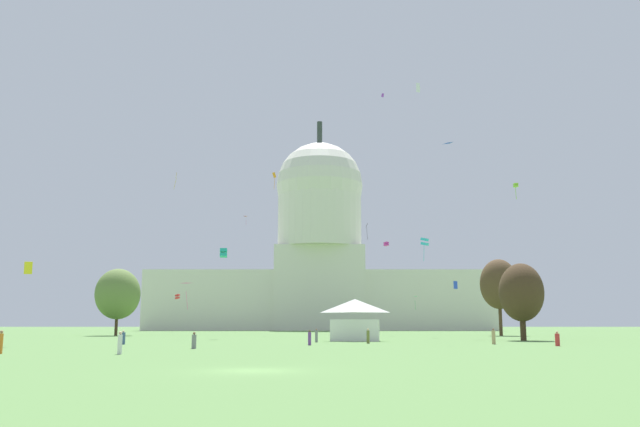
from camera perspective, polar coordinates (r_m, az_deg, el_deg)
name	(u,v)px	position (r m, az deg, el deg)	size (l,w,h in m)	color
ground_plane	(252,371)	(33.58, -5.95, -13.51)	(800.00, 800.00, 0.00)	#567F42
capitol_building	(318,254)	(216.94, -0.15, -3.60)	(112.45, 29.02, 70.64)	silver
event_tent	(354,320)	(87.84, 2.97, -9.29)	(7.09, 5.06, 5.52)	white
tree_east_mid	(498,284)	(130.18, 15.25, -5.98)	(9.14, 9.70, 14.51)	#4C3823
tree_east_far	(520,293)	(94.33, 17.07, -6.62)	(6.57, 7.78, 10.50)	#42301E
tree_west_near	(116,294)	(131.96, -17.36, -6.73)	(11.25, 11.57, 12.71)	#4C3823
person_denim_near_tree_east	(122,338)	(77.18, -16.93, -10.37)	(0.46, 0.46, 1.56)	#3D5684
person_grey_near_tree_west	(315,336)	(82.67, -0.43, -10.65)	(0.48, 0.48, 1.66)	gray
person_grey_near_tent	(193,341)	(62.94, -11.06, -10.89)	(0.60, 0.60, 1.53)	gray
person_white_mid_left	(119,344)	(52.92, -17.19, -10.80)	(0.46, 0.46, 1.73)	silver
person_purple_back_right	(308,338)	(71.38, -1.03, -10.84)	(0.49, 0.49, 1.61)	#703D93
person_olive_edge_east	(367,336)	(77.65, 4.11, -10.67)	(0.49, 0.49, 1.73)	olive
person_tan_front_center	(492,337)	(77.28, 14.81, -10.39)	(0.50, 0.50, 1.76)	tan
person_red_front_right	(556,339)	(73.26, 19.92, -10.30)	(0.50, 0.50, 1.53)	red
kite_pink_low	(186,287)	(101.80, -11.61, -6.31)	(1.83, 1.02, 3.73)	pink
kite_blue_mid	(448,145)	(118.48, 11.15, 5.87)	(1.62, 1.55, 0.14)	blue
kite_red_low	(176,297)	(171.85, -12.46, -7.10)	(1.21, 1.15, 1.32)	red
kite_lime_mid	(514,186)	(107.07, 16.62, 2.35)	(0.70, 0.68, 2.60)	#8CD133
kite_cyan_low	(423,242)	(115.39, 9.02, -2.46)	(1.52, 1.51, 4.16)	#33BCDB
kite_black_mid	(366,227)	(191.99, 4.00, -1.18)	(0.58, 1.07, 4.85)	black
kite_green_low	(413,298)	(196.58, 8.09, -7.36)	(1.18, 1.70, 3.63)	green
kite_gold_mid	(175,177)	(141.92, -12.58, 3.12)	(0.56, 0.83, 3.68)	gold
kite_violet_high	(381,95)	(145.24, 5.39, 10.24)	(0.65, 0.34, 0.85)	purple
kite_turquoise_low	(222,253)	(103.29, -8.53, -3.42)	(1.19, 1.26, 1.41)	teal
kite_white_mid	(417,88)	(94.03, 8.46, 10.82)	(0.56, 0.40, 1.43)	white
kite_yellow_low	(27,268)	(76.25, -24.25, -4.35)	(0.83, 0.68, 1.34)	yellow
kite_orange_mid	(273,176)	(141.61, -4.12, 3.27)	(0.93, 1.20, 3.68)	orange
kite_magenta_low	(385,244)	(128.73, 5.70, -2.66)	(1.08, 1.08, 0.83)	#D1339E
kite_pink_mid	(245,219)	(193.33, -6.59, -0.44)	(1.18, 0.97, 2.20)	pink
kite_blue_low	(454,285)	(103.10, 11.64, -6.13)	(0.67, 0.54, 1.24)	blue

